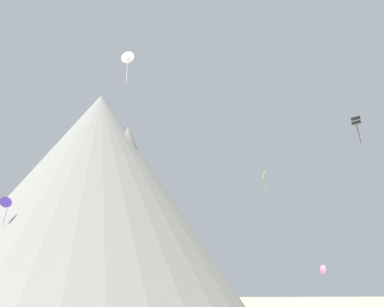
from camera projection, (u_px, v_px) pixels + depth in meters
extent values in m
cone|color=gray|center=(95.00, 194.00, 108.26)|extent=(99.75, 99.75, 51.84)
cone|color=gray|center=(113.00, 243.00, 107.61)|extent=(33.74, 33.74, 29.18)
cone|color=gray|center=(125.00, 212.00, 104.38)|extent=(39.06, 39.06, 42.59)
cone|color=#5138B2|center=(6.00, 202.00, 85.10)|extent=(2.37, 1.70, 2.23)
cylinder|color=#5138B2|center=(5.00, 218.00, 84.30)|extent=(0.60, 0.59, 3.49)
cube|color=#8CD133|center=(264.00, 175.00, 81.96)|extent=(0.72, 1.32, 1.53)
cylinder|color=#8CD133|center=(265.00, 185.00, 81.45)|extent=(0.40, 0.17, 2.32)
cube|color=black|center=(356.00, 123.00, 65.54)|extent=(1.45, 1.42, 0.74)
cube|color=black|center=(356.00, 118.00, 65.72)|extent=(1.45, 1.42, 0.74)
cylinder|color=black|center=(359.00, 134.00, 65.08)|extent=(0.31, 0.37, 3.00)
cone|color=white|center=(127.00, 57.00, 66.45)|extent=(2.00, 0.99, 1.99)
cylinder|color=white|center=(127.00, 73.00, 65.70)|extent=(0.12, 0.16, 3.25)
cone|color=pink|center=(322.00, 269.00, 70.78)|extent=(0.71, 1.43, 1.40)
cone|color=orange|center=(120.00, 219.00, 90.86)|extent=(1.34, 0.47, 1.35)
cylinder|color=orange|center=(120.00, 233.00, 90.03)|extent=(0.64, 0.23, 4.42)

